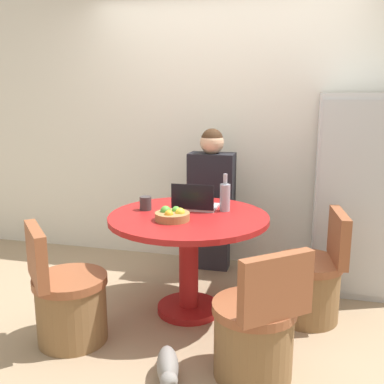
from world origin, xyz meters
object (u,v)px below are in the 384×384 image
(person_seated, at_px, (212,195))
(fruit_bowl, at_px, (172,215))
(chair_right_side, at_px, (310,283))
(cat, at_px, (168,367))
(laptop, at_px, (195,204))
(chair_near_right_corner, at_px, (255,334))
(bottle, at_px, (225,197))
(chair_near_left_corner, at_px, (68,303))
(dining_table, at_px, (189,239))
(refrigerator, at_px, (361,194))

(person_seated, distance_m, fruit_bowl, 0.97)
(chair_right_side, xyz_separation_m, cat, (-0.78, -0.98, -0.18))
(laptop, bearing_deg, cat, 95.48)
(chair_near_right_corner, relative_size, bottle, 2.87)
(chair_near_left_corner, relative_size, bottle, 2.87)
(dining_table, distance_m, chair_right_side, 0.95)
(laptop, xyz_separation_m, fruit_bowl, (-0.08, -0.34, -0.00))
(chair_right_side, distance_m, person_seated, 1.20)
(refrigerator, xyz_separation_m, dining_table, (-1.27, -0.81, -0.24))
(fruit_bowl, bearing_deg, chair_right_side, 16.26)
(dining_table, height_order, chair_right_side, chair_right_side)
(bottle, bearing_deg, laptop, 179.20)
(chair_near_left_corner, distance_m, chair_right_side, 1.71)
(chair_near_left_corner, bearing_deg, bottle, -91.08)
(chair_near_right_corner, height_order, cat, chair_near_right_corner)
(refrigerator, xyz_separation_m, laptop, (-1.26, -0.63, -0.01))
(dining_table, xyz_separation_m, chair_near_left_corner, (-0.67, -0.60, -0.31))
(refrigerator, relative_size, laptop, 5.02)
(chair_near_left_corner, xyz_separation_m, person_seated, (0.68, 1.40, 0.46))
(chair_near_left_corner, bearing_deg, laptop, -82.50)
(chair_near_left_corner, height_order, person_seated, person_seated)
(chair_right_side, bearing_deg, dining_table, -90.00)
(chair_near_left_corner, bearing_deg, fruit_bowl, -95.28)
(bottle, bearing_deg, chair_near_right_corner, -68.25)
(chair_near_left_corner, bearing_deg, refrigerator, -95.75)
(refrigerator, height_order, cat, refrigerator)
(dining_table, xyz_separation_m, bottle, (0.23, 0.18, 0.29))
(chair_right_side, height_order, laptop, laptop)
(chair_near_right_corner, bearing_deg, person_seated, -109.35)
(refrigerator, distance_m, chair_near_right_corner, 1.73)
(refrigerator, xyz_separation_m, bottle, (-1.03, -0.63, 0.06))
(cat, bearing_deg, chair_right_side, 121.87)
(dining_table, bearing_deg, refrigerator, 32.56)
(laptop, bearing_deg, chair_near_right_corner, 123.62)
(laptop, bearing_deg, person_seated, -90.52)
(chair_near_right_corner, relative_size, cat, 1.92)
(chair_near_left_corner, bearing_deg, person_seated, -67.46)
(bottle, bearing_deg, chair_near_left_corner, -139.36)
(dining_table, bearing_deg, fruit_bowl, -115.55)
(chair_near_right_corner, distance_m, person_seated, 1.66)
(person_seated, distance_m, bottle, 0.68)
(chair_near_right_corner, relative_size, laptop, 2.51)
(chair_near_right_corner, bearing_deg, chair_right_side, -151.20)
(person_seated, height_order, cat, person_seated)
(chair_right_side, relative_size, fruit_bowl, 3.35)
(chair_near_right_corner, bearing_deg, chair_near_left_corner, -44.27)
(refrigerator, distance_m, cat, 2.16)
(person_seated, bearing_deg, cat, 93.24)
(refrigerator, relative_size, fruit_bowl, 6.69)
(refrigerator, relative_size, bottle, 5.75)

